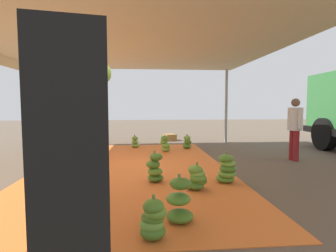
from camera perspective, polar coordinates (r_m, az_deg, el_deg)
The scene contains 16 objects.
ground_plane at distance 6.45m, azimuth 20.23°, elevation -8.13°, with size 40.00×40.00×0.00m, color brown.
tarp_orange at distance 5.86m, azimuth -7.76°, elevation -9.10°, with size 6.73×4.06×0.01m, color orange.
tent_canopy at distance 5.85m, azimuth -9.02°, elevation 17.41°, with size 8.00×7.00×2.77m.
banana_bunch_0 at distance 3.98m, azimuth -19.00°, elevation -12.83°, with size 0.36×0.34×0.45m.
banana_bunch_1 at distance 4.78m, azimuth 12.77°, elevation -9.30°, with size 0.40×0.40×0.56m.
banana_bunch_2 at distance 4.72m, azimuth -2.88°, elevation -9.34°, with size 0.43×0.41×0.57m.
banana_bunch_3 at distance 3.20m, azimuth 2.55°, elevation -16.22°, with size 0.44×0.44×0.56m.
banana_bunch_4 at distance 8.34m, azimuth 4.24°, elevation -3.63°, with size 0.36×0.37×0.46m.
banana_bunch_5 at distance 7.20m, azimuth -15.93°, elevation -5.15°, with size 0.41×0.42×0.46m.
banana_bunch_6 at distance 4.33m, azimuth 6.35°, elevation -11.29°, with size 0.44×0.41×0.45m.
banana_bunch_7 at distance 2.84m, azimuth -3.30°, elevation -19.82°, with size 0.39×0.38×0.46m.
banana_bunch_8 at distance 8.60m, azimuth -7.23°, elevation -3.59°, with size 0.34×0.34×0.42m.
banana_bunch_9 at distance 7.70m, azimuth -0.63°, elevation -4.04°, with size 0.39×0.36×0.52m.
worker_0 at distance 7.23m, azimuth 26.08°, elevation 0.31°, with size 0.57×0.35×1.56m.
speaker_stack at distance 1.80m, azimuth -20.20°, elevation -9.93°, with size 0.54×0.52×1.86m.
crate_0 at distance 10.33m, azimuth 0.41°, elevation -2.50°, with size 0.47×0.42×0.26m, color olive.
Camera 1 is at (5.69, 0.29, 1.37)m, focal length 27.76 mm.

